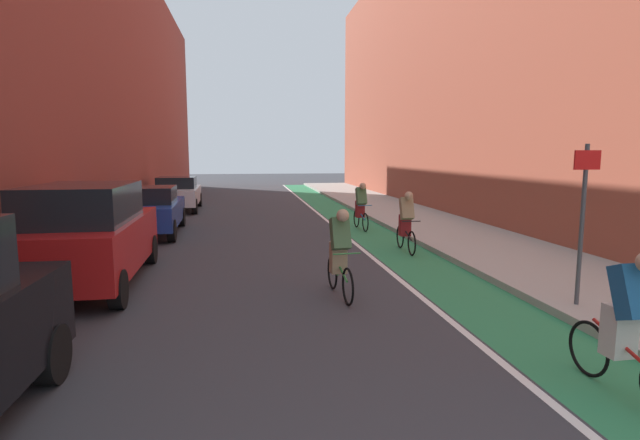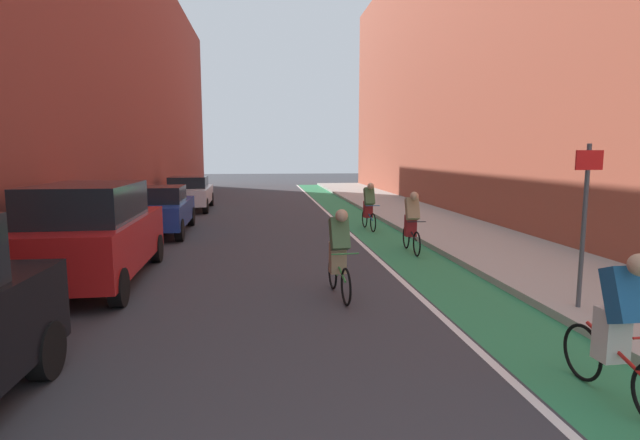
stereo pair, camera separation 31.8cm
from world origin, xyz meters
TOP-DOWN VIEW (x-y plane):
  - ground_plane at (0.00, 17.12)m, footprint 92.91×92.91m
  - bike_lane_paint at (3.63, 19.12)m, footprint 1.60×42.23m
  - lane_divider_stripe at (2.73, 19.12)m, footprint 0.12×42.23m
  - sidewalk_right at (6.15, 19.12)m, footprint 3.44×42.23m
  - building_facade_left at (-6.23, 19.10)m, footprint 4.15×42.23m
  - building_facade_right at (9.07, 21.12)m, footprint 2.40×38.23m
  - parked_suv_red at (-3.38, 9.65)m, footprint 2.08×4.64m
  - parked_sedan_blue at (-3.38, 15.83)m, footprint 2.03×4.38m
  - parked_sedan_white at (-3.38, 22.61)m, footprint 2.01×4.38m
  - cyclist_lead at (3.54, 4.08)m, footprint 0.48×1.69m
  - cyclist_mid at (1.29, 8.17)m, footprint 0.48×1.69m
  - cyclist_trailing at (3.78, 11.95)m, footprint 0.48×1.68m
  - cyclist_far at (3.49, 15.85)m, footprint 0.48×1.68m
  - street_sign_post at (4.91, 6.69)m, footprint 0.44×0.07m

SIDE VIEW (x-z plane):
  - ground_plane at x=0.00m, z-range 0.00..0.00m
  - bike_lane_paint at x=3.63m, z-range 0.00..0.00m
  - lane_divider_stripe at x=2.73m, z-range 0.00..0.00m
  - sidewalk_right at x=6.15m, z-range 0.00..0.14m
  - parked_sedan_blue at x=-3.38m, z-range 0.02..1.55m
  - parked_sedan_white at x=-3.38m, z-range 0.02..1.55m
  - cyclist_far at x=3.49m, z-range 0.01..1.60m
  - cyclist_trailing at x=3.78m, z-range 0.01..1.60m
  - cyclist_lead at x=3.54m, z-range 0.01..1.61m
  - cyclist_mid at x=1.29m, z-range 0.01..1.61m
  - parked_suv_red at x=-3.38m, z-range 0.03..2.01m
  - street_sign_post at x=4.91m, z-range 0.39..2.95m
  - building_facade_left at x=-6.23m, z-range 0.00..11.27m
  - building_facade_right at x=9.07m, z-range 0.00..13.38m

